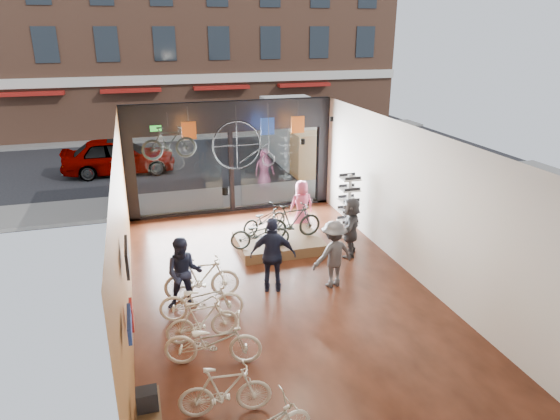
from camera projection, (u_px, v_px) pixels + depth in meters
name	position (u px, v px, depth m)	size (l,w,h in m)	color
ground_plane	(281.00, 292.00, 12.18)	(7.00, 12.00, 0.04)	black
ceiling	(281.00, 137.00, 10.86)	(7.00, 12.00, 0.04)	black
wall_left	(123.00, 236.00, 10.58)	(0.04, 12.00, 3.80)	#A35928
wall_right	(416.00, 204.00, 12.46)	(0.04, 12.00, 3.80)	beige
wall_back	(421.00, 389.00, 6.10)	(7.00, 0.04, 3.80)	beige
storefront	(231.00, 158.00, 16.92)	(7.00, 0.26, 3.80)	black
exit_sign	(156.00, 128.00, 15.78)	(0.35, 0.06, 0.18)	#198C26
street_road	(198.00, 152.00, 25.68)	(30.00, 18.00, 0.02)	black
sidewalk_near	(226.00, 198.00, 18.64)	(30.00, 2.40, 0.12)	slate
sidewalk_far	(189.00, 136.00, 29.26)	(30.00, 2.00, 0.12)	slate
opposite_building	(176.00, 10.00, 29.11)	(26.00, 5.00, 14.00)	brown
street_car	(119.00, 156.00, 21.69)	(1.90, 4.73, 1.61)	gray
box_truck	(304.00, 136.00, 22.75)	(2.37, 7.11, 2.80)	silver
floor_bike_1	(225.00, 391.00, 8.17)	(0.44, 1.55, 0.93)	beige
floor_bike_2	(213.00, 341.00, 9.42)	(0.65, 1.85, 0.97)	beige
floor_bike_3	(202.00, 320.00, 10.15)	(0.42, 1.50, 0.90)	beige
floor_bike_4	(201.00, 300.00, 10.86)	(0.64, 1.83, 0.96)	beige
floor_bike_5	(202.00, 278.00, 11.69)	(0.50, 1.77, 1.06)	beige
display_platform	(279.00, 243.00, 14.53)	(2.40, 1.80, 0.30)	brown
display_bike_left	(260.00, 233.00, 13.71)	(0.57, 1.65, 0.86)	black
display_bike_mid	(293.00, 222.00, 14.30)	(0.49, 1.73, 1.04)	black
display_bike_right	(264.00, 219.00, 14.76)	(0.54, 1.55, 0.81)	black
customer_1	(184.00, 274.00, 11.20)	(0.83, 0.65, 1.72)	#161C33
customer_2	(273.00, 255.00, 11.92)	(1.10, 0.46, 1.88)	#161C33
customer_3	(333.00, 254.00, 12.16)	(1.10, 0.63, 1.71)	#3F3F44
customer_4	(302.00, 205.00, 15.69)	(0.78, 0.50, 1.59)	#CC4C72
customer_5	(350.00, 227.00, 13.87)	(1.56, 0.50, 1.69)	#3F3F44
sunglasses_rack	(348.00, 206.00, 15.10)	(0.58, 0.47, 1.96)	white
wall_merch	(136.00, 356.00, 7.68)	(0.40, 2.40, 2.60)	navy
penny_farthing	(247.00, 146.00, 15.86)	(1.98, 0.06, 1.58)	black
hung_bike	(169.00, 143.00, 14.38)	(0.45, 1.58, 0.95)	black
jersey_left	(189.00, 131.00, 15.42)	(0.45, 0.03, 0.55)	#CC5919
jersey_mid	(268.00, 126.00, 16.09)	(0.45, 0.03, 0.55)	#1E3F99
jersey_right	(298.00, 125.00, 16.37)	(0.45, 0.03, 0.55)	#CC5919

